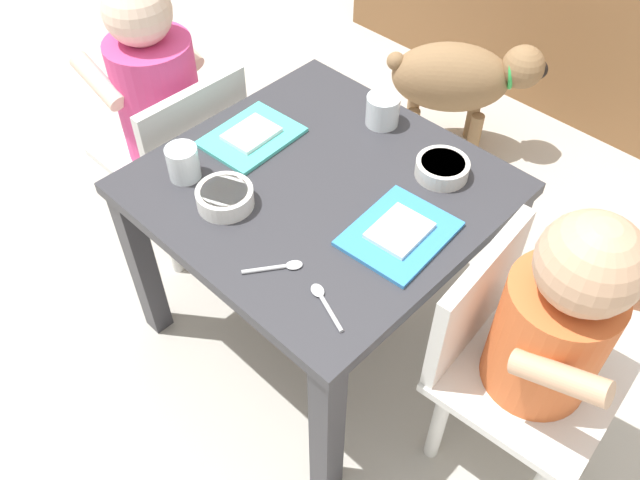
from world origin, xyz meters
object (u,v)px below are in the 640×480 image
(dog, at_px, (459,79))
(water_cup_left, at_px, (383,112))
(seated_child_right, at_px, (547,327))
(food_tray_right, at_px, (399,233))
(dining_table, at_px, (320,211))
(veggie_bowl_near, at_px, (442,168))
(seated_child_left, at_px, (160,98))
(water_cup_right, at_px, (183,164))
(spoon_by_left_tray, at_px, (279,267))
(spoon_by_right_tray, at_px, (324,302))
(food_tray_left, at_px, (251,136))
(cereal_bowl_left_side, at_px, (225,197))

(dog, bearing_deg, water_cup_left, -74.41)
(seated_child_right, relative_size, food_tray_right, 3.34)
(dining_table, xyz_separation_m, veggie_bowl_near, (0.14, 0.17, 0.09))
(seated_child_left, height_order, seated_child_right, seated_child_left)
(seated_child_right, distance_m, dog, 0.96)
(dog, relative_size, water_cup_right, 5.98)
(dog, distance_m, spoon_by_left_tray, 0.98)
(food_tray_right, distance_m, spoon_by_right_tray, 0.19)
(veggie_bowl_near, bearing_deg, food_tray_left, -152.38)
(dog, distance_m, food_tray_right, 0.84)
(spoon_by_left_tray, bearing_deg, dining_table, 116.05)
(dining_table, height_order, water_cup_left, water_cup_left)
(food_tray_right, bearing_deg, food_tray_left, 180.00)
(seated_child_left, xyz_separation_m, spoon_by_right_tray, (0.65, -0.17, 0.03))
(dining_table, height_order, seated_child_right, seated_child_right)
(food_tray_left, distance_m, water_cup_left, 0.26)
(dog, height_order, spoon_by_right_tray, spoon_by_right_tray)
(dining_table, relative_size, food_tray_left, 3.19)
(seated_child_left, bearing_deg, dining_table, 3.07)
(food_tray_left, bearing_deg, food_tray_right, 0.00)
(water_cup_left, distance_m, spoon_by_right_tray, 0.47)
(dining_table, xyz_separation_m, food_tray_left, (-0.19, -0.00, 0.08))
(seated_child_left, distance_m, food_tray_left, 0.27)
(food_tray_left, relative_size, spoon_by_left_tray, 2.10)
(seated_child_left, bearing_deg, spoon_by_left_tray, -16.83)
(dining_table, bearing_deg, dog, 103.84)
(seated_child_left, xyz_separation_m, seated_child_right, (0.92, 0.06, -0.01))
(food_tray_right, xyz_separation_m, water_cup_right, (-0.38, -0.16, 0.02))
(food_tray_left, bearing_deg, dog, 89.49)
(water_cup_left, distance_m, cereal_bowl_left_side, 0.37)
(cereal_bowl_left_side, bearing_deg, food_tray_right, 30.09)
(food_tray_right, distance_m, cereal_bowl_left_side, 0.31)
(cereal_bowl_left_side, xyz_separation_m, spoon_by_right_tray, (0.28, -0.04, -0.02))
(dog, relative_size, water_cup_left, 5.78)
(water_cup_left, xyz_separation_m, spoon_by_left_tray, (0.13, -0.41, -0.02))
(cereal_bowl_left_side, bearing_deg, seated_child_right, 19.74)
(water_cup_right, distance_m, veggie_bowl_near, 0.47)
(seated_child_left, relative_size, water_cup_left, 10.13)
(food_tray_left, bearing_deg, seated_child_right, 3.44)
(water_cup_left, bearing_deg, water_cup_right, -112.56)
(dog, bearing_deg, food_tray_right, -63.39)
(seated_child_right, distance_m, food_tray_left, 0.65)
(veggie_bowl_near, xyz_separation_m, spoon_by_left_tray, (-0.05, -0.36, -0.01))
(water_cup_left, bearing_deg, cereal_bowl_left_side, -96.85)
(seated_child_right, xyz_separation_m, spoon_by_right_tray, (-0.26, -0.23, 0.04))
(food_tray_left, relative_size, food_tray_right, 0.97)
(food_tray_right, bearing_deg, seated_child_left, -177.88)
(dining_table, relative_size, water_cup_left, 8.89)
(seated_child_left, xyz_separation_m, veggie_bowl_near, (0.60, 0.20, 0.04))
(seated_child_left, relative_size, food_tray_left, 3.64)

